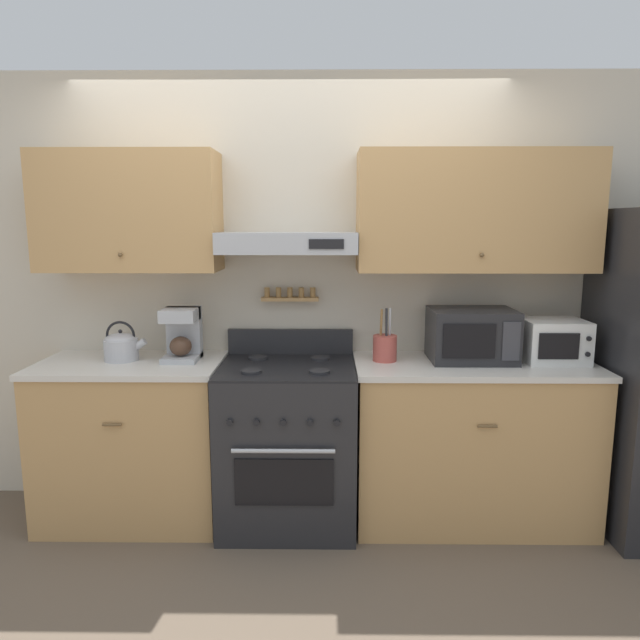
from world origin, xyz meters
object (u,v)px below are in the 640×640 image
(tea_kettle, at_px, (122,346))
(coffee_maker, at_px, (182,333))
(microwave, at_px, (472,335))
(utensil_crock, at_px, (385,347))
(stove_range, at_px, (288,443))
(toaster_oven, at_px, (553,341))

(tea_kettle, distance_m, coffee_maker, 0.35)
(microwave, bearing_deg, utensil_crock, -177.92)
(coffee_maker, height_order, utensil_crock, utensil_crock)
(stove_range, bearing_deg, utensil_crock, 7.43)
(toaster_oven, bearing_deg, utensil_crock, 179.90)
(coffee_maker, xyz_separation_m, toaster_oven, (2.09, -0.03, -0.03))
(stove_range, xyz_separation_m, tea_kettle, (-0.94, 0.07, 0.55))
(tea_kettle, bearing_deg, utensil_crock, 0.00)
(stove_range, distance_m, toaster_oven, 1.60)
(coffee_maker, height_order, microwave, coffee_maker)
(tea_kettle, distance_m, microwave, 1.98)
(utensil_crock, bearing_deg, microwave, 2.08)
(coffee_maker, xyz_separation_m, utensil_crock, (1.15, -0.03, -0.07))
(stove_range, height_order, tea_kettle, tea_kettle)
(toaster_oven, bearing_deg, coffee_maker, 179.18)
(coffee_maker, height_order, toaster_oven, coffee_maker)
(stove_range, height_order, utensil_crock, utensil_crock)
(stove_range, height_order, microwave, microwave)
(stove_range, relative_size, utensil_crock, 3.55)
(stove_range, relative_size, toaster_oven, 3.17)
(stove_range, bearing_deg, microwave, 4.91)
(tea_kettle, relative_size, toaster_oven, 0.73)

